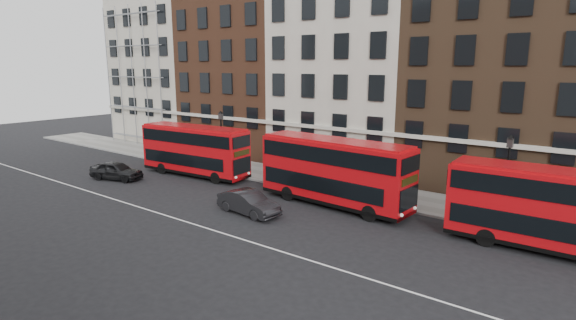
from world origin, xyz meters
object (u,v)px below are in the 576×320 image
Objects in this scene: bus_d at (556,209)px; car_rear at (116,171)px; bus_c at (334,170)px; car_front at (249,203)px; bus_b at (194,149)px.

bus_d is 2.31× the size of car_rear.
bus_d is 31.53m from car_rear.
car_rear is at bearing -161.27° from bus_c.
bus_b is at bearing 70.89° from car_front.
bus_c reaches higher than bus_d.
bus_c is 12.98m from bus_d.
car_front is (-3.42, -4.77, -1.71)m from bus_c.
car_rear is at bearing -172.53° from bus_d.
car_front is (-16.40, -4.76, -1.57)m from bus_d.
bus_d is at bearing -68.48° from car_front.
car_rear is (-4.24, -4.85, -1.55)m from bus_b.
bus_d is (26.88, 0.00, 0.00)m from bus_b.
car_rear reaches higher than car_front.
car_rear is 14.72m from car_front.
car_rear is at bearing 95.67° from car_front.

